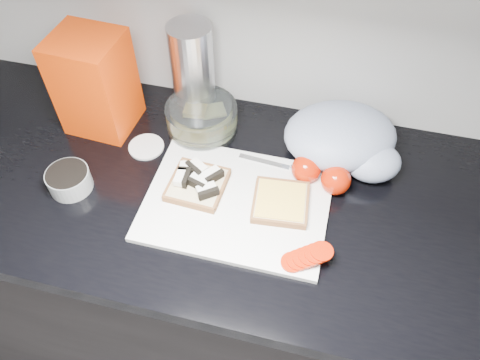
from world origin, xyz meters
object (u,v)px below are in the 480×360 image
glass_bowl (202,119)px  bread_bag (95,83)px  cutting_board (237,203)px  steel_canister (193,72)px

glass_bowl → bread_bag: 0.27m
cutting_board → steel_canister: bearing=123.3°
bread_bag → steel_canister: (0.21, 0.10, 0.00)m
glass_bowl → steel_canister: (-0.04, 0.06, 0.09)m
steel_canister → cutting_board: bearing=-56.7°
steel_canister → glass_bowl: bearing=-60.4°
glass_bowl → steel_canister: size_ratio=0.71×
cutting_board → steel_canister: size_ratio=1.60×
cutting_board → glass_bowl: glass_bowl is taller
steel_canister → bread_bag: bearing=-155.8°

